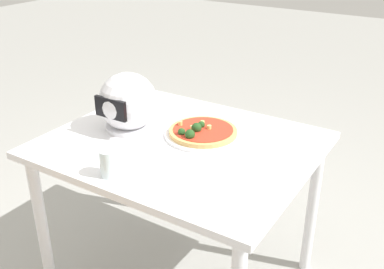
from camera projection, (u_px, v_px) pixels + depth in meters
name	position (u px, v px, depth m)	size (l,w,h in m)	color
dining_table	(181.00, 160.00, 1.91)	(1.06, 0.89, 0.73)	white
pizza_plate	(203.00, 135.00, 1.92)	(0.32, 0.32, 0.01)	white
pizza	(202.00, 131.00, 1.91)	(0.29, 0.29, 0.06)	tan
motorcycle_helmet	(128.00, 103.00, 1.94)	(0.25, 0.25, 0.25)	silver
drinking_glass	(110.00, 163.00, 1.61)	(0.07, 0.07, 0.10)	silver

